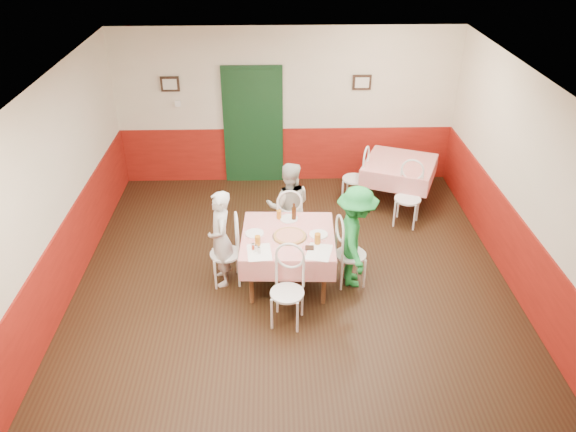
{
  "coord_description": "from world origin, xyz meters",
  "views": [
    {
      "loc": [
        -0.25,
        -6.03,
        4.72
      ],
      "look_at": [
        -0.07,
        0.27,
        1.05
      ],
      "focal_mm": 35.0,
      "sensor_mm": 36.0,
      "label": 1
    }
  ],
  "objects_px": {
    "chair_right": "(351,255)",
    "chair_near": "(287,293)",
    "glass_b": "(318,239)",
    "diner_right": "(356,237)",
    "diner_left": "(221,239)",
    "diner_far": "(289,206)",
    "main_table": "(288,259)",
    "chair_left": "(225,254)",
    "wallet": "(310,248)",
    "chair_second_b": "(408,199)",
    "glass_c": "(279,215)",
    "chair_second_a": "(355,179)",
    "pizza": "(290,236)",
    "second_table": "(398,182)",
    "beer_bottle": "(294,213)",
    "chair_far": "(289,222)",
    "glass_a": "(258,241)"
  },
  "relations": [
    {
      "from": "chair_right",
      "to": "chair_near",
      "type": "height_order",
      "value": "same"
    },
    {
      "from": "glass_b",
      "to": "diner_right",
      "type": "relative_size",
      "value": 0.1
    },
    {
      "from": "glass_b",
      "to": "diner_left",
      "type": "bearing_deg",
      "value": 168.56
    },
    {
      "from": "chair_near",
      "to": "diner_left",
      "type": "distance_m",
      "value": 1.26
    },
    {
      "from": "diner_far",
      "to": "main_table",
      "type": "bearing_deg",
      "value": 88.5
    },
    {
      "from": "chair_left",
      "to": "wallet",
      "type": "height_order",
      "value": "chair_left"
    },
    {
      "from": "glass_b",
      "to": "diner_left",
      "type": "distance_m",
      "value": 1.31
    },
    {
      "from": "chair_second_b",
      "to": "glass_c",
      "type": "xyz_separation_m",
      "value": [
        -2.07,
        -1.07,
        0.37
      ]
    },
    {
      "from": "chair_left",
      "to": "chair_second_a",
      "type": "height_order",
      "value": "same"
    },
    {
      "from": "chair_second_a",
      "to": "pizza",
      "type": "xyz_separation_m",
      "value": [
        -1.19,
        -2.31,
        0.32
      ]
    },
    {
      "from": "chair_left",
      "to": "chair_near",
      "type": "height_order",
      "value": "same"
    },
    {
      "from": "second_table",
      "to": "wallet",
      "type": "bearing_deg",
      "value": -123.09
    },
    {
      "from": "chair_near",
      "to": "diner_left",
      "type": "xyz_separation_m",
      "value": [
        -0.86,
        0.89,
        0.24
      ]
    },
    {
      "from": "chair_left",
      "to": "wallet",
      "type": "bearing_deg",
      "value": 63.37
    },
    {
      "from": "chair_second_a",
      "to": "diner_far",
      "type": "bearing_deg",
      "value": -18.2
    },
    {
      "from": "chair_right",
      "to": "glass_b",
      "type": "distance_m",
      "value": 0.64
    },
    {
      "from": "chair_left",
      "to": "beer_bottle",
      "type": "relative_size",
      "value": 3.91
    },
    {
      "from": "diner_left",
      "to": "chair_second_a",
      "type": "bearing_deg",
      "value": 126.92
    },
    {
      "from": "chair_near",
      "to": "glass_c",
      "type": "xyz_separation_m",
      "value": [
        -0.08,
        1.28,
        0.37
      ]
    },
    {
      "from": "chair_left",
      "to": "beer_bottle",
      "type": "height_order",
      "value": "beer_bottle"
    },
    {
      "from": "diner_far",
      "to": "chair_far",
      "type": "bearing_deg",
      "value": 88.5
    },
    {
      "from": "pizza",
      "to": "glass_c",
      "type": "relative_size",
      "value": 3.44
    },
    {
      "from": "second_table",
      "to": "diner_right",
      "type": "height_order",
      "value": "diner_right"
    },
    {
      "from": "second_table",
      "to": "glass_a",
      "type": "relative_size",
      "value": 8.33
    },
    {
      "from": "second_table",
      "to": "glass_c",
      "type": "distance_m",
      "value": 2.8
    },
    {
      "from": "glass_c",
      "to": "main_table",
      "type": "bearing_deg",
      "value": -75.46
    },
    {
      "from": "chair_left",
      "to": "glass_b",
      "type": "relative_size",
      "value": 6.13
    },
    {
      "from": "beer_bottle",
      "to": "diner_left",
      "type": "bearing_deg",
      "value": -160.31
    },
    {
      "from": "chair_far",
      "to": "wallet",
      "type": "relative_size",
      "value": 8.18
    },
    {
      "from": "glass_b",
      "to": "chair_far",
      "type": "bearing_deg",
      "value": 107.63
    },
    {
      "from": "chair_second_a",
      "to": "glass_c",
      "type": "xyz_separation_m",
      "value": [
        -1.32,
        -1.82,
        0.37
      ]
    },
    {
      "from": "chair_left",
      "to": "glass_b",
      "type": "bearing_deg",
      "value": 69.99
    },
    {
      "from": "chair_second_a",
      "to": "wallet",
      "type": "relative_size",
      "value": 8.18
    },
    {
      "from": "chair_near",
      "to": "diner_right",
      "type": "distance_m",
      "value": 1.27
    },
    {
      "from": "chair_far",
      "to": "diner_right",
      "type": "height_order",
      "value": "diner_right"
    },
    {
      "from": "pizza",
      "to": "glass_b",
      "type": "relative_size",
      "value": 2.93
    },
    {
      "from": "chair_right",
      "to": "main_table",
      "type": "bearing_deg",
      "value": 78.97
    },
    {
      "from": "glass_a",
      "to": "diner_left",
      "type": "relative_size",
      "value": 0.1
    },
    {
      "from": "chair_second_a",
      "to": "diner_far",
      "type": "distance_m",
      "value": 1.81
    },
    {
      "from": "pizza",
      "to": "diner_right",
      "type": "relative_size",
      "value": 0.29
    },
    {
      "from": "chair_right",
      "to": "diner_right",
      "type": "xyz_separation_m",
      "value": [
        0.05,
        -0.0,
        0.28
      ]
    },
    {
      "from": "chair_second_b",
      "to": "diner_left",
      "type": "xyz_separation_m",
      "value": [
        -2.86,
        -1.47,
        0.24
      ]
    },
    {
      "from": "main_table",
      "to": "diner_right",
      "type": "height_order",
      "value": "diner_right"
    },
    {
      "from": "main_table",
      "to": "glass_c",
      "type": "height_order",
      "value": "glass_c"
    },
    {
      "from": "glass_c",
      "to": "diner_left",
      "type": "height_order",
      "value": "diner_left"
    },
    {
      "from": "chair_right",
      "to": "chair_far",
      "type": "distance_m",
      "value": 1.2
    },
    {
      "from": "chair_far",
      "to": "diner_far",
      "type": "height_order",
      "value": "diner_far"
    },
    {
      "from": "chair_near",
      "to": "chair_second_a",
      "type": "height_order",
      "value": "same"
    },
    {
      "from": "chair_far",
      "to": "diner_left",
      "type": "xyz_separation_m",
      "value": [
        -0.93,
        -0.81,
        0.24
      ]
    },
    {
      "from": "chair_right",
      "to": "diner_far",
      "type": "distance_m",
      "value": 1.26
    }
  ]
}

